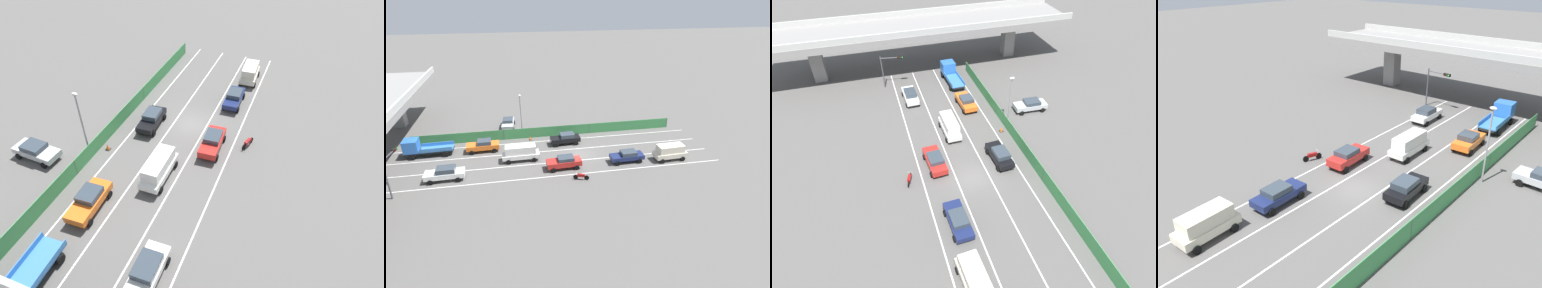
{
  "view_description": "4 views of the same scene",
  "coord_description": "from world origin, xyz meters",
  "views": [
    {
      "loc": [
        -10.58,
        27.41,
        22.08
      ],
      "look_at": [
        -2.14,
        5.13,
        1.89
      ],
      "focal_mm": 31.75,
      "sensor_mm": 36.0,
      "label": 1
    },
    {
      "loc": [
        -39.4,
        8.08,
        20.8
      ],
      "look_at": [
        -1.18,
        0.7,
        2.17
      ],
      "focal_mm": 30.07,
      "sensor_mm": 36.0,
      "label": 2
    },
    {
      "loc": [
        -8.45,
        -23.64,
        25.29
      ],
      "look_at": [
        0.08,
        3.41,
        1.99
      ],
      "focal_mm": 30.67,
      "sensor_mm": 36.0,
      "label": 3
    },
    {
      "loc": [
        17.72,
        -21.76,
        17.04
      ],
      "look_at": [
        -2.93,
        2.59,
        2.38
      ],
      "focal_mm": 36.51,
      "sensor_mm": 36.0,
      "label": 4
    }
  ],
  "objects": [
    {
      "name": "parked_wagon_silver",
      "position": [
        11.78,
        10.1,
        0.87
      ],
      "size": [
        4.59,
        2.25,
        1.54
      ],
      "color": "#B2B5B7",
      "rests_on": "ground"
    },
    {
      "name": "lane_line_right_edge",
      "position": [
        5.28,
        4.01,
        0.0
      ],
      "size": [
        0.14,
        44.03,
        0.01
      ],
      "primitive_type": "cube",
      "color": "silver",
      "rests_on": "ground"
    },
    {
      "name": "green_fence",
      "position": [
        6.95,
        4.01,
        0.82
      ],
      "size": [
        0.1,
        40.13,
        1.64
      ],
      "color": "#3D8E4C",
      "rests_on": "ground"
    },
    {
      "name": "car_sedan_red",
      "position": [
        -3.45,
        2.94,
        0.91
      ],
      "size": [
        2.14,
        4.53,
        1.61
      ],
      "color": "red",
      "rests_on": "ground"
    },
    {
      "name": "car_sedan_navy",
      "position": [
        -3.3,
        -5.59,
        0.86
      ],
      "size": [
        2.04,
        4.5,
        1.53
      ],
      "color": "navy",
      "rests_on": "ground"
    },
    {
      "name": "motorcycle",
      "position": [
        -6.62,
        1.36,
        0.46
      ],
      "size": [
        0.85,
        1.87,
        0.93
      ],
      "color": "black",
      "rests_on": "ground"
    },
    {
      "name": "flatbed_truck_blue",
      "position": [
        3.59,
        21.96,
        1.31
      ],
      "size": [
        2.48,
        6.4,
        2.55
      ],
      "color": "black",
      "rests_on": "ground"
    },
    {
      "name": "car_sedan_white",
      "position": [
        -3.57,
        17.51,
        0.93
      ],
      "size": [
        2.04,
        4.66,
        1.69
      ],
      "color": "white",
      "rests_on": "ground"
    },
    {
      "name": "traffic_cone",
      "position": [
        6.12,
        6.75,
        0.3
      ],
      "size": [
        0.47,
        0.47,
        0.64
      ],
      "color": "orange",
      "rests_on": "ground"
    },
    {
      "name": "lane_line_mid_left",
      "position": [
        -1.76,
        4.01,
        0.0
      ],
      "size": [
        0.14,
        44.03,
        0.01
      ],
      "primitive_type": "cube",
      "color": "silver",
      "rests_on": "ground"
    },
    {
      "name": "street_lamp",
      "position": [
        7.48,
        7.89,
        4.19
      ],
      "size": [
        0.6,
        0.36,
        6.87
      ],
      "color": "gray",
      "rests_on": "ground"
    },
    {
      "name": "car_van_cream",
      "position": [
        -3.75,
        -11.48,
        1.2
      ],
      "size": [
        2.25,
        4.44,
        2.11
      ],
      "color": "beige",
      "rests_on": "ground"
    },
    {
      "name": "lane_line_mid_right",
      "position": [
        1.76,
        4.01,
        0.0
      ],
      "size": [
        0.14,
        44.03,
        0.01
      ],
      "primitive_type": "cube",
      "color": "silver",
      "rests_on": "ground"
    },
    {
      "name": "traffic_light",
      "position": [
        -5.42,
        22.46,
        3.56
      ],
      "size": [
        3.42,
        0.82,
        4.97
      ],
      "color": "#47474C",
      "rests_on": "ground"
    },
    {
      "name": "lane_line_left_edge",
      "position": [
        -5.28,
        4.01,
        0.0
      ],
      "size": [
        0.14,
        44.03,
        0.01
      ],
      "primitive_type": "cube",
      "color": "silver",
      "rests_on": "ground"
    },
    {
      "name": "car_taxi_orange",
      "position": [
        3.57,
        13.54,
        0.92
      ],
      "size": [
        2.18,
        4.59,
        1.68
      ],
      "color": "orange",
      "rests_on": "ground"
    },
    {
      "name": "car_sedan_black",
      "position": [
        3.76,
        1.63,
        0.91
      ],
      "size": [
        2.12,
        4.45,
        1.63
      ],
      "color": "black",
      "rests_on": "ground"
    },
    {
      "name": "ground_plane",
      "position": [
        0.0,
        0.0,
        0.0
      ],
      "size": [
        300.0,
        300.0,
        0.0
      ],
      "primitive_type": "plane",
      "color": "#565451"
    },
    {
      "name": "car_van_white",
      "position": [
        -0.24,
        8.36,
        1.23
      ],
      "size": [
        2.0,
        4.91,
        2.16
      ],
      "color": "silver",
      "rests_on": "ground"
    },
    {
      "name": "elevated_overpass",
      "position": [
        0.0,
        28.03,
        6.34
      ],
      "size": [
        49.87,
        9.67,
        7.98
      ],
      "color": "gray",
      "rests_on": "ground"
    }
  ]
}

